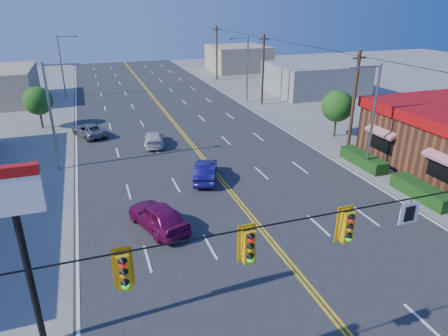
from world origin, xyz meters
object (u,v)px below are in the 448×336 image
object	(u,v)px
signal_span	(373,235)
car_silver	(89,130)
pizza_hut_sign	(17,224)
car_white	(154,139)
car_magenta	(158,217)
car_blue	(206,172)

from	to	relation	value
signal_span	car_silver	distance (m)	30.99
signal_span	pizza_hut_sign	distance (m)	11.60
signal_span	pizza_hut_sign	world-z (taller)	signal_span
signal_span	car_silver	world-z (taller)	signal_span
car_white	car_silver	distance (m)	7.05
pizza_hut_sign	car_silver	xyz separation A→B (m)	(2.43, 25.51, -4.58)
car_magenta	car_silver	xyz separation A→B (m)	(-3.14, 18.77, -0.16)
car_white	car_silver	bearing A→B (deg)	-30.68
signal_span	car_white	bearing A→B (deg)	97.02
car_magenta	car_silver	world-z (taller)	car_magenta
car_magenta	car_white	world-z (taller)	car_magenta
car_blue	signal_span	bearing A→B (deg)	113.64
car_blue	car_white	xyz separation A→B (m)	(-2.18, 8.74, -0.08)
signal_span	pizza_hut_sign	xyz separation A→B (m)	(-10.88, 4.00, 0.30)
car_white	car_silver	world-z (taller)	car_silver
car_blue	car_white	distance (m)	9.00
car_magenta	car_blue	size ratio (longest dim) A/B	1.08
car_blue	pizza_hut_sign	bearing A→B (deg)	71.21
pizza_hut_sign	car_magenta	size ratio (longest dim) A/B	1.52
signal_span	car_white	size ratio (longest dim) A/B	5.84
car_blue	car_silver	distance (m)	15.29
car_silver	car_white	bearing A→B (deg)	116.77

